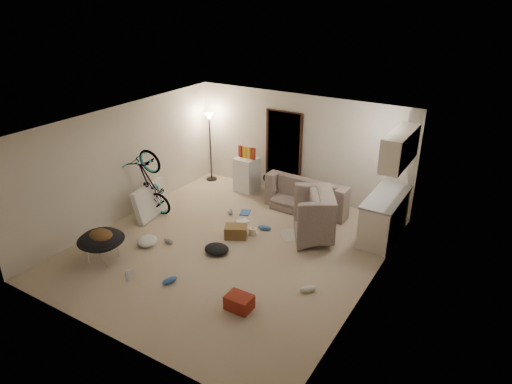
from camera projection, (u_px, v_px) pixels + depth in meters
The scene contains 38 objects.
floor at pixel (230, 248), 9.03m from camera, with size 5.50×6.00×0.02m, color tan.
ceiling at pixel (227, 125), 8.00m from camera, with size 5.50×6.00×0.02m, color white.
wall_back at pixel (300, 146), 10.86m from camera, with size 5.50×0.02×2.50m, color beige.
wall_front at pixel (103, 268), 6.17m from camera, with size 5.50×0.02×2.50m, color beige.
wall_left at pixel (123, 163), 9.82m from camera, with size 0.02×6.00×2.50m, color beige.
wall_right at pixel (372, 227), 7.21m from camera, with size 0.02×6.00×2.50m, color beige.
doorway at pixel (284, 153), 11.11m from camera, with size 0.85×0.10×2.04m, color black.
door_trim at pixel (284, 153), 11.09m from camera, with size 0.97×0.04×2.10m, color #321B11.
floor_lamp at pixel (210, 132), 11.69m from camera, with size 0.28×0.28×1.81m.
kitchen_counter at pixel (384, 218), 9.26m from camera, with size 0.60×1.50×0.88m, color silver.
counter_top at pixel (387, 197), 9.07m from camera, with size 0.64×1.54×0.04m, color gray.
kitchen_uppers at pixel (400, 148), 8.57m from camera, with size 0.38×1.40×0.65m, color silver.
sofa at pixel (310, 197), 10.55m from camera, with size 1.97×0.77×0.58m, color #353C35.
armchair at pixel (332, 222), 9.24m from camera, with size 1.15×1.00×0.75m, color #353C35.
bicycle at pixel (152, 197), 10.17m from camera, with size 0.57×1.64×0.86m, color black.
book_asset at pixel (126, 282), 7.98m from camera, with size 0.16×0.22×0.02m, color maroon.
mini_fridge at pixel (247, 174), 11.42m from camera, with size 0.51×0.51×0.86m, color white.
snack_box_0 at pixel (241, 152), 11.26m from camera, with size 0.10×0.07×0.30m, color maroon.
snack_box_1 at pixel (245, 152), 11.21m from camera, with size 0.10×0.07×0.30m, color orange.
snack_box_2 at pixel (249, 153), 11.15m from camera, with size 0.10×0.07×0.30m, color gold.
snack_box_3 at pixel (253, 154), 11.09m from camera, with size 0.10×0.07×0.30m, color maroon.
saucer_chair at pixel (102, 243), 8.47m from camera, with size 0.86×0.86×0.61m.
hoodie at pixel (101, 236), 8.35m from camera, with size 0.48×0.40×0.22m, color #52371C.
sofa_drape at pixel (274, 178), 10.89m from camera, with size 0.56×0.46×0.28m, color black.
tv_box at pixel (151, 201), 10.17m from camera, with size 0.13×1.10×0.72m, color silver.
drink_case_a at pixel (236, 232), 9.36m from camera, with size 0.45×0.32×0.25m, color brown.
drink_case_b at pixel (239, 302), 7.28m from camera, with size 0.42×0.31×0.24m, color maroon.
juicer at pixel (253, 231), 9.46m from camera, with size 0.16×0.16×0.23m.
newspaper at pixel (290, 235), 9.50m from camera, with size 0.37×0.49×0.01m, color #AFADA2.
book_blue at pixel (245, 213), 10.40m from camera, with size 0.21×0.29×0.03m, color #2D56A5.
book_white at pixel (243, 221), 10.02m from camera, with size 0.20×0.27×0.02m, color silver.
shoe_0 at pixel (264, 228), 9.67m from camera, with size 0.29×0.12×0.11m, color #2D56A5.
shoe_1 at pixel (230, 212), 10.37m from camera, with size 0.25×0.10×0.09m, color slate.
shoe_2 at pixel (170, 280), 7.93m from camera, with size 0.29×0.12×0.11m, color #2D56A5.
shoe_3 at pixel (168, 241), 9.18m from camera, with size 0.25×0.10×0.09m, color slate.
shoe_4 at pixel (308, 289), 7.71m from camera, with size 0.30×0.12×0.11m, color white.
clothes_lump_a at pixel (217, 249), 8.84m from camera, with size 0.49×0.42×0.16m, color black.
clothes_lump_c at pixel (147, 241), 9.13m from camera, with size 0.46×0.40×0.14m, color silver.
Camera 1 is at (4.48, -6.38, 4.72)m, focal length 32.00 mm.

